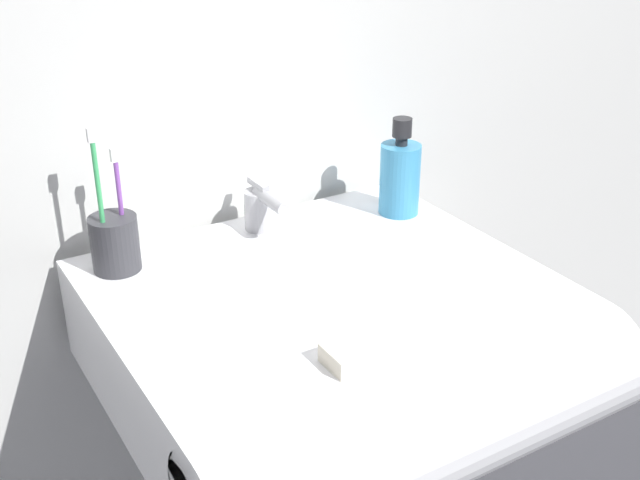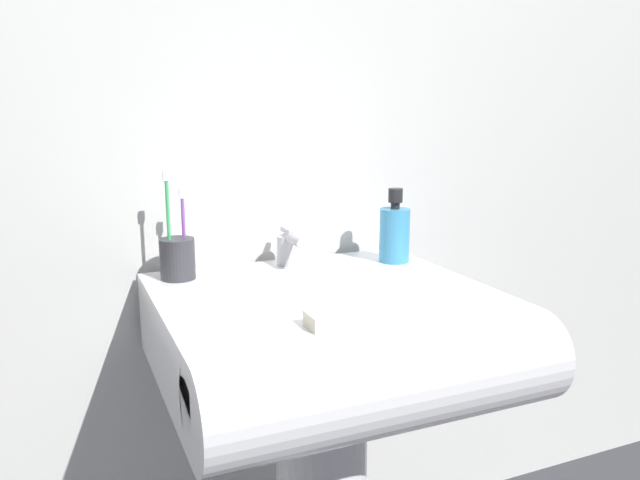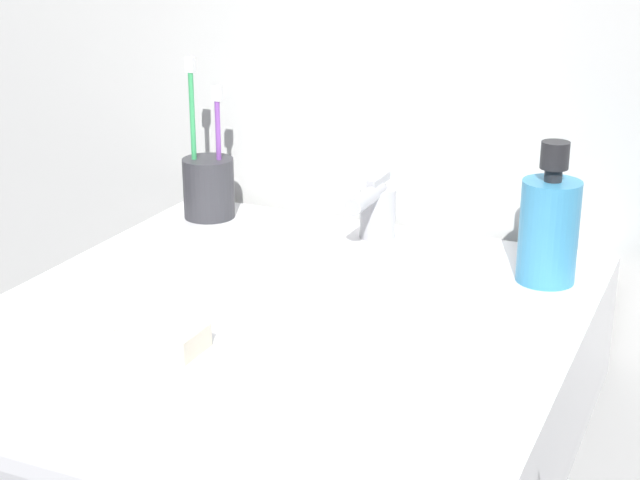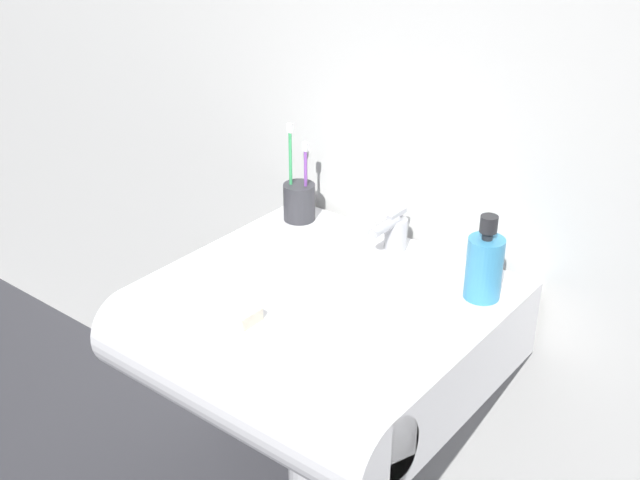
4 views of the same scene
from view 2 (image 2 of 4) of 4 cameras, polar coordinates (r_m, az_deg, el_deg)
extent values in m
cube|color=silver|center=(1.43, -4.89, 16.02)|extent=(5.00, 0.05, 2.40)
cube|color=white|center=(1.22, 0.14, -8.15)|extent=(0.62, 0.52, 0.16)
cylinder|color=white|center=(1.00, 6.17, -12.77)|extent=(0.62, 0.16, 0.16)
cylinder|color=#B7B7BC|center=(1.37, -3.00, -0.97)|extent=(0.05, 0.05, 0.07)
cylinder|color=#B7B7BC|center=(1.32, -2.36, 0.03)|extent=(0.02, 0.09, 0.02)
cube|color=#B7B7BC|center=(1.36, -3.02, 0.87)|extent=(0.01, 0.06, 0.01)
cylinder|color=#38383D|center=(1.29, -12.90, -1.68)|extent=(0.07, 0.07, 0.08)
cylinder|color=#3FB266|center=(1.27, -13.67, 1.12)|extent=(0.01, 0.01, 0.19)
cube|color=white|center=(1.25, -13.90, 5.74)|extent=(0.01, 0.01, 0.02)
cylinder|color=purple|center=(1.29, -12.34, 0.50)|extent=(0.01, 0.01, 0.15)
cube|color=white|center=(1.27, -12.50, 4.19)|extent=(0.01, 0.01, 0.02)
cylinder|color=#3F99CC|center=(1.41, 6.83, 0.43)|extent=(0.07, 0.07, 0.12)
cylinder|color=#262628|center=(1.39, 6.90, 3.15)|extent=(0.02, 0.02, 0.01)
cylinder|color=#262628|center=(1.39, 6.92, 4.08)|extent=(0.03, 0.03, 0.03)
cube|color=silver|center=(1.00, 1.11, -7.24)|extent=(0.08, 0.05, 0.02)
camera|label=1|loc=(0.29, -53.06, 54.89)|focal=45.00mm
camera|label=3|loc=(0.90, 60.57, 11.55)|focal=55.00mm
camera|label=4|loc=(1.32, 70.84, 23.68)|focal=45.00mm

